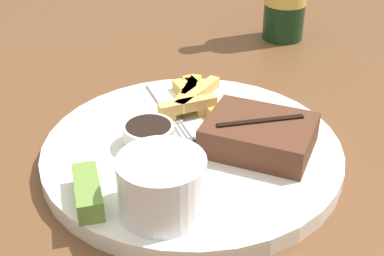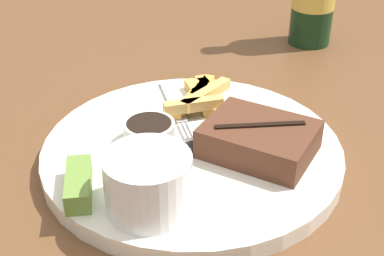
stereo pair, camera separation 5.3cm
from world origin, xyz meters
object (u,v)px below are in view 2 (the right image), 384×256
object	(u,v)px
coleslaw_cup	(148,180)
fork_utensil	(175,106)
dinner_plate	(192,152)
knife_utensil	(231,141)
steak_portion	(259,139)
dipping_sauce_cup	(149,131)
pickle_spear	(79,184)

from	to	relation	value
coleslaw_cup	fork_utensil	bearing A→B (deg)	134.13
dinner_plate	fork_utensil	bearing A→B (deg)	153.89
coleslaw_cup	dinner_plate	bearing A→B (deg)	119.11
fork_utensil	knife_utensil	distance (m)	0.10
dinner_plate	fork_utensil	world-z (taller)	fork_utensil
steak_portion	dipping_sauce_cup	xyz separation A→B (m)	(-0.08, -0.07, -0.00)
dinner_plate	knife_utensil	size ratio (longest dim) A/B	1.88
coleslaw_cup	fork_utensil	world-z (taller)	coleslaw_cup
coleslaw_cup	fork_utensil	distance (m)	0.18
steak_portion	knife_utensil	world-z (taller)	steak_portion
dipping_sauce_cup	fork_utensil	size ratio (longest dim) A/B	0.42
dipping_sauce_cup	coleslaw_cup	bearing A→B (deg)	-36.74
dinner_plate	knife_utensil	xyz separation A→B (m)	(0.02, 0.03, 0.01)
dipping_sauce_cup	pickle_spear	xyz separation A→B (m)	(0.03, -0.10, -0.00)
steak_portion	fork_utensil	bearing A→B (deg)	-177.19
coleslaw_cup	dipping_sauce_cup	distance (m)	0.10
pickle_spear	dipping_sauce_cup	bearing A→B (deg)	105.11
pickle_spear	knife_utensil	bearing A→B (deg)	79.75
steak_portion	knife_utensil	distance (m)	0.03
pickle_spear	knife_utensil	world-z (taller)	pickle_spear
steak_portion	dipping_sauce_cup	distance (m)	0.11
fork_utensil	pickle_spear	bearing A→B (deg)	-41.53
dinner_plate	knife_utensil	world-z (taller)	knife_utensil
dinner_plate	steak_portion	size ratio (longest dim) A/B	2.42
dinner_plate	pickle_spear	xyz separation A→B (m)	(-0.01, -0.13, 0.02)
coleslaw_cup	knife_utensil	world-z (taller)	coleslaw_cup
pickle_spear	fork_utensil	distance (m)	0.18
pickle_spear	fork_utensil	size ratio (longest dim) A/B	0.52
knife_utensil	fork_utensil	bearing A→B (deg)	105.62
dinner_plate	pickle_spear	distance (m)	0.13
fork_utensil	dinner_plate	bearing A→B (deg)	-0.00
dinner_plate	steak_portion	distance (m)	0.07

